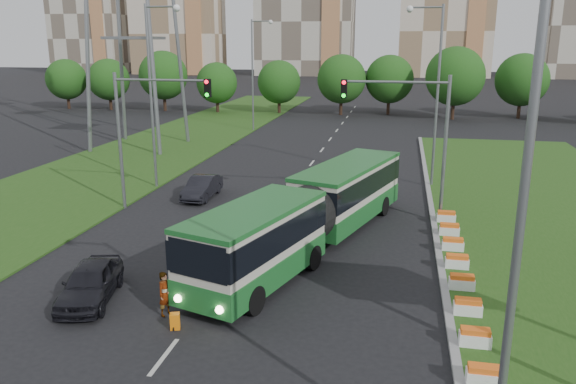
% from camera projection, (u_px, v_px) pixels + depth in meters
% --- Properties ---
extents(ground, '(360.00, 360.00, 0.00)m').
position_uv_depth(ground, '(292.00, 286.00, 22.89)').
color(ground, black).
rests_on(ground, ground).
extents(median_kerb, '(0.30, 60.00, 0.18)m').
position_uv_depth(median_kerb, '(435.00, 231.00, 29.29)').
color(median_kerb, gray).
rests_on(median_kerb, ground).
extents(left_verge, '(12.00, 110.00, 0.10)m').
position_uv_depth(left_verge, '(147.00, 153.00, 49.98)').
color(left_verge, '#234D16').
rests_on(left_verge, ground).
extents(lane_markings, '(0.20, 100.00, 0.01)m').
position_uv_depth(lane_markings, '(304.00, 174.00, 42.40)').
color(lane_markings, beige).
rests_on(lane_markings, ground).
extents(flower_planters, '(1.10, 18.10, 0.60)m').
position_uv_depth(flower_planters, '(462.00, 282.00, 22.26)').
color(flower_planters, white).
rests_on(flower_planters, grass_median).
extents(traffic_mast_median, '(5.76, 0.32, 8.00)m').
position_uv_depth(traffic_mast_median, '(415.00, 125.00, 30.06)').
color(traffic_mast_median, gray).
rests_on(traffic_mast_median, ground).
extents(traffic_mast_left, '(5.76, 0.32, 8.00)m').
position_uv_depth(traffic_mast_left, '(144.00, 120.00, 32.00)').
color(traffic_mast_left, gray).
rests_on(traffic_mast_left, ground).
extents(street_lamps, '(36.00, 60.00, 12.00)m').
position_uv_depth(street_lamps, '(274.00, 109.00, 31.38)').
color(street_lamps, gray).
rests_on(street_lamps, ground).
extents(tree_line, '(120.00, 8.00, 9.00)m').
position_uv_depth(tree_line, '(450.00, 83.00, 71.91)').
color(tree_line, '#1B4C14').
rests_on(tree_line, ground).
extents(midrise_west, '(22.00, 14.00, 36.00)m').
position_uv_depth(midrise_west, '(89.00, 15.00, 178.35)').
color(midrise_west, beige).
rests_on(midrise_west, ground).
extents(articulated_bus, '(2.75, 17.65, 2.91)m').
position_uv_depth(articulated_bus, '(307.00, 212.00, 26.89)').
color(articulated_bus, beige).
rests_on(articulated_bus, ground).
extents(car_left_near, '(2.71, 4.64, 1.48)m').
position_uv_depth(car_left_near, '(90.00, 282.00, 21.49)').
color(car_left_near, black).
rests_on(car_left_near, ground).
extents(car_left_far, '(1.51, 4.24, 1.39)m').
position_uv_depth(car_left_far, '(202.00, 187.00, 35.74)').
color(car_left_far, black).
rests_on(car_left_far, ground).
extents(pedestrian, '(0.61, 0.72, 1.67)m').
position_uv_depth(pedestrian, '(165.00, 294.00, 20.30)').
color(pedestrian, gray).
rests_on(pedestrian, ground).
extents(shopping_trolley, '(0.34, 0.36, 0.58)m').
position_uv_depth(shopping_trolley, '(175.00, 321.00, 19.44)').
color(shopping_trolley, orange).
rests_on(shopping_trolley, ground).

